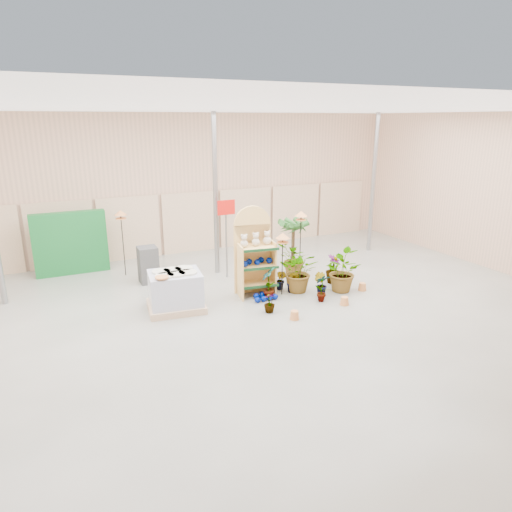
{
  "coord_description": "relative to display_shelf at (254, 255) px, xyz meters",
  "views": [
    {
      "loc": [
        -4.38,
        -8.39,
        4.3
      ],
      "look_at": [
        0.3,
        1.5,
        1.0
      ],
      "focal_mm": 32.0,
      "sensor_mm": 36.0,
      "label": 1
    }
  ],
  "objects": [
    {
      "name": "room",
      "position": [
        -0.27,
        -0.64,
        1.18
      ],
      "size": [
        15.2,
        12.1,
        4.7
      ],
      "color": "slate",
      "rests_on": "ground"
    },
    {
      "name": "display_shelf",
      "position": [
        0.0,
        0.0,
        0.0
      ],
      "size": [
        1.03,
        0.74,
        2.25
      ],
      "rotation": [
        0.0,
        0.0,
        -0.16
      ],
      "color": "#DCAC5D",
      "rests_on": "ground"
    },
    {
      "name": "teddy_bears",
      "position": [
        0.02,
        -0.11,
        0.39
      ],
      "size": [
        0.83,
        0.21,
        0.35
      ],
      "color": "beige",
      "rests_on": "display_shelf"
    },
    {
      "name": "gazing_balls_shelf",
      "position": [
        0.0,
        -0.14,
        -0.14
      ],
      "size": [
        0.83,
        0.28,
        0.16
      ],
      "color": "#001478",
      "rests_on": "display_shelf"
    },
    {
      "name": "gazing_balls_floor",
      "position": [
        0.04,
        -0.53,
        -0.96
      ],
      "size": [
        0.63,
        0.39,
        0.15
      ],
      "color": "#001478",
      "rests_on": "ground"
    },
    {
      "name": "pallet_stack",
      "position": [
        -2.1,
        -0.18,
        -0.57
      ],
      "size": [
        1.41,
        1.22,
        0.95
      ],
      "rotation": [
        0.0,
        0.0,
        -0.13
      ],
      "color": "tan",
      "rests_on": "ground"
    },
    {
      "name": "charcoal_planters",
      "position": [
        -2.26,
        1.96,
        -0.53
      ],
      "size": [
        0.5,
        0.5,
        1.0
      ],
      "color": "#333333",
      "rests_on": "ground"
    },
    {
      "name": "trellis_stock",
      "position": [
        -4.07,
        3.65,
        -0.13
      ],
      "size": [
        2.0,
        0.3,
        1.8
      ],
      "primitive_type": "cube",
      "color": "#116226",
      "rests_on": "ground"
    },
    {
      "name": "offer_sign",
      "position": [
        -0.17,
        1.43,
        0.54
      ],
      "size": [
        0.5,
        0.08,
        2.2
      ],
      "color": "gray",
      "rests_on": "ground"
    },
    {
      "name": "bird_table_front",
      "position": [
        0.59,
        -0.4,
        0.47
      ],
      "size": [
        0.34,
        0.34,
        1.62
      ],
      "color": "black",
      "rests_on": "ground"
    },
    {
      "name": "bird_table_right",
      "position": [
        1.68,
        0.56,
        0.73
      ],
      "size": [
        0.34,
        0.34,
        1.9
      ],
      "color": "black",
      "rests_on": "ground"
    },
    {
      "name": "bird_table_back",
      "position": [
        -2.74,
        2.82,
        0.73
      ],
      "size": [
        0.34,
        0.34,
        1.9
      ],
      "color": "black",
      "rests_on": "ground"
    },
    {
      "name": "palm",
      "position": [
        1.74,
        1.06,
        0.38
      ],
      "size": [
        0.7,
        0.7,
        1.66
      ],
      "color": "#4F3821",
      "rests_on": "ground"
    },
    {
      "name": "potted_plant_0",
      "position": [
        0.15,
        -0.52,
        -0.61
      ],
      "size": [
        0.48,
        0.53,
        0.84
      ],
      "primitive_type": "imported",
      "rotation": [
        0.0,
        0.0,
        4.19
      ],
      "color": "#23571F",
      "rests_on": "ground"
    },
    {
      "name": "potted_plant_1",
      "position": [
        0.91,
        -0.39,
        -0.74
      ],
      "size": [
        0.4,
        0.41,
        0.58
      ],
      "primitive_type": "imported",
      "rotation": [
        0.0,
        0.0,
        5.39
      ],
      "color": "#23571F",
      "rests_on": "ground"
    },
    {
      "name": "potted_plant_2",
      "position": [
        1.11,
        -0.4,
        -0.48
      ],
      "size": [
        1.3,
        1.27,
        1.09
      ],
      "primitive_type": "imported",
      "rotation": [
        0.0,
        0.0,
        5.64
      ],
      "color": "#23571F",
      "rests_on": "ground"
    },
    {
      "name": "potted_plant_3",
      "position": [
        2.28,
        -0.23,
        -0.64
      ],
      "size": [
        0.61,
        0.61,
        0.78
      ],
      "primitive_type": "imported",
      "rotation": [
        0.0,
        0.0,
        0.7
      ],
      "color": "#23571F",
      "rests_on": "ground"
    },
    {
      "name": "potted_plant_5",
      "position": [
        0.73,
        -0.1,
        -0.76
      ],
      "size": [
        0.35,
        0.38,
        0.55
      ],
      "primitive_type": "imported",
      "rotation": [
        0.0,
        0.0,
        5.18
      ],
      "color": "#23571F",
      "rests_on": "ground"
    },
    {
      "name": "potted_plant_6",
      "position": [
        1.58,
        0.73,
        -0.54
      ],
      "size": [
        1.13,
        1.09,
        0.97
      ],
      "primitive_type": "imported",
      "rotation": [
        0.0,
        0.0,
        3.65
      ],
      "color": "#23571F",
      "rests_on": "ground"
    },
    {
      "name": "potted_plant_7",
      "position": [
        -0.2,
        -1.27,
        -0.8
      ],
      "size": [
        0.28,
        0.28,
        0.47
      ],
      "primitive_type": "imported",
      "rotation": [
        0.0,
        0.0,
        3.09
      ],
      "color": "#23571F",
      "rests_on": "ground"
    },
    {
      "name": "potted_plant_8",
      "position": [
        1.26,
        -1.21,
        -0.67
      ],
      "size": [
        0.39,
        0.28,
        0.71
      ],
      "primitive_type": "imported",
      "rotation": [
        0.0,
        0.0,
        3.07
      ],
      "color": "#23571F",
      "rests_on": "ground"
    },
    {
      "name": "potted_plant_9",
      "position": [
        1.44,
        -0.88,
        -0.73
      ],
      "size": [
        0.38,
        0.41,
        0.6
      ],
      "primitive_type": "imported",
      "rotation": [
        0.0,
        0.0,
        1.99
      ],
      "color": "#23571F",
      "rests_on": "ground"
    },
    {
      "name": "potted_plant_10",
      "position": [
        2.09,
        -0.8,
        -0.49
      ],
      "size": [
        1.02,
        1.12,
        1.08
      ],
      "primitive_type": "imported",
      "rotation": [
        0.0,
        0.0,
        1.38
      ],
      "color": "#23571F",
      "rests_on": "ground"
    },
    {
      "name": "potted_plant_11",
      "position": [
        0.41,
        1.28,
        -0.74
      ],
      "size": [
        0.45,
        0.45,
        0.58
      ],
      "primitive_type": "imported",
      "rotation": [
        0.0,
        0.0,
        5.29
      ],
      "color": "#23571F",
      "rests_on": "ground"
    }
  ]
}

